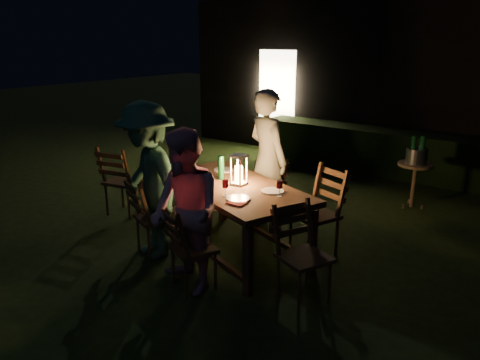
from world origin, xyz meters
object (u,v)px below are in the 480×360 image
Objects in this scene: ice_bucket at (417,156)px; chair_spare at (124,193)px; chair_near_right at (192,261)px; side_table at (415,169)px; chair_end at (302,271)px; person_opp_left at (148,181)px; chair_far_right at (315,228)px; bottle_bucket_b at (422,152)px; dining_table at (233,191)px; chair_far_left at (264,205)px; bottle_table at (221,168)px; bottle_bucket_a at (413,153)px; person_house_side at (268,159)px; person_opp_right at (186,212)px; chair_near_left at (155,230)px; lantern at (239,171)px.

chair_spare is at bearing -140.04° from ice_bucket.
chair_near_right reaches higher than side_table.
chair_end is 0.54× the size of person_opp_left.
bottle_bucket_b is at bearing -80.43° from chair_far_right.
dining_table is 2.30× the size of chair_far_left.
bottle_bucket_a is at bearing 61.94° from bottle_table.
bottle_bucket_b is (1.27, 2.81, 0.08)m from dining_table.
chair_far_right reaches higher than bottle_bucket_b.
bottle_table is (-0.10, -0.84, 0.06)m from person_house_side.
person_house_side is (-0.29, 1.80, 0.63)m from chair_near_right.
dining_table is 1.01m from chair_near_right.
side_table is (1.36, 1.84, -0.31)m from person_house_side.
person_opp_right is 5.78× the size of bottle_table.
chair_far_right is at bearing 86.39° from person_opp_right.
bottle_table is at bearing -118.53° from side_table.
person_opp_right is at bearing 118.76° from person_house_side.
chair_end is at bearing 132.63° from chair_far_right.
person_opp_left reaches higher than chair_spare.
chair_near_left is at bearing 90.90° from person_opp_left.
person_opp_right is at bearing -40.28° from chair_end.
bottle_table reaches higher than chair_far_left.
person_house_side reaches higher than chair_near_right.
ice_bucket is (1.38, 1.89, 0.49)m from chair_far_left.
chair_far_right reaches higher than chair_spare.
chair_far_left is 2.39m from ice_bucket.
chair_far_right is (0.94, -0.35, 0.03)m from chair_far_left.
bottle_table is at bearing 169.01° from lantern.
ice_bucket is at bearing 27.45° from chair_spare.
person_opp_right is (-1.02, -0.50, 0.52)m from chair_end.
person_house_side reaches higher than bottle_bucket_a.
dining_table is 2.41× the size of chair_near_right.
person_house_side is 1.12× the size of person_opp_right.
person_house_side is (-0.92, 0.39, 0.59)m from chair_far_right.
chair_spare is at bearing -179.78° from bottle_table.
lantern is 1.25× the size of bottle_table.
bottle_table reaches higher than chair_near_right.
person_house_side reaches higher than person_opp_left.
chair_far_left is 1.90m from person_opp_right.
chair_far_left is 1.12m from lantern.
chair_near_right is 0.87× the size of chair_far_right.
person_opp_left is 2.65× the size of side_table.
ice_bucket is at bearing -105.94° from person_house_side.
side_table is at bearing -105.94° from person_house_side.
person_opp_left reaches higher than bottle_bucket_a.
chair_far_right is 0.65× the size of person_opp_right.
dining_table is at bearing -14.84° from chair_spare.
chair_near_left is 3.82m from bottle_bucket_a.
chair_end is 1.97m from person_house_side.
person_opp_left is (-0.84, 0.31, 0.08)m from person_opp_right.
chair_spare is 4.16m from bottle_bucket_a.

